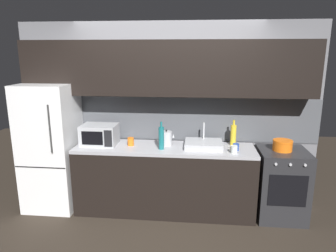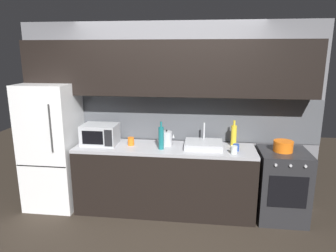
% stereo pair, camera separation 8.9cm
% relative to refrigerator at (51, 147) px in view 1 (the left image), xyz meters
% --- Properties ---
extents(ground_plane, '(10.00, 10.00, 0.00)m').
position_rel_refrigerator_xyz_m(ground_plane, '(1.55, -0.90, -0.85)').
color(ground_plane, '#2D261E').
extents(back_wall, '(4.08, 0.44, 2.50)m').
position_rel_refrigerator_xyz_m(back_wall, '(1.55, 0.30, 0.70)').
color(back_wall, slate).
rests_on(back_wall, ground).
extents(counter_run, '(2.34, 0.60, 0.90)m').
position_rel_refrigerator_xyz_m(counter_run, '(1.55, 0.00, -0.40)').
color(counter_run, black).
rests_on(counter_run, ground).
extents(refrigerator, '(0.68, 0.69, 1.70)m').
position_rel_refrigerator_xyz_m(refrigerator, '(0.00, 0.00, 0.00)').
color(refrigerator, white).
rests_on(refrigerator, ground).
extents(oven_range, '(0.60, 0.62, 0.90)m').
position_rel_refrigerator_xyz_m(oven_range, '(3.06, -0.00, -0.40)').
color(oven_range, '#232326').
rests_on(oven_range, ground).
extents(microwave, '(0.46, 0.35, 0.27)m').
position_rel_refrigerator_xyz_m(microwave, '(0.68, 0.02, 0.18)').
color(microwave, '#A8AAAF').
rests_on(microwave, counter_run).
extents(sink_basin, '(0.48, 0.38, 0.30)m').
position_rel_refrigerator_xyz_m(sink_basin, '(2.05, 0.03, 0.09)').
color(sink_basin, '#ADAFB5').
rests_on(sink_basin, counter_run).
extents(kettle, '(0.18, 0.14, 0.21)m').
position_rel_refrigerator_xyz_m(kettle, '(1.57, 0.07, 0.14)').
color(kettle, '#B7BABF').
rests_on(kettle, counter_run).
extents(wine_bottle_yellow, '(0.07, 0.07, 0.34)m').
position_rel_refrigerator_xyz_m(wine_bottle_yellow, '(2.44, 0.17, 0.19)').
color(wine_bottle_yellow, gold).
rests_on(wine_bottle_yellow, counter_run).
extents(wine_bottle_teal, '(0.07, 0.07, 0.36)m').
position_rel_refrigerator_xyz_m(wine_bottle_teal, '(1.52, -0.10, 0.20)').
color(wine_bottle_teal, '#19666B').
rests_on(wine_bottle_teal, counter_run).
extents(mug_blue, '(0.08, 0.08, 0.09)m').
position_rel_refrigerator_xyz_m(mug_blue, '(2.46, -0.05, 0.09)').
color(mug_blue, '#234299').
rests_on(mug_blue, counter_run).
extents(mug_clear, '(0.08, 0.08, 0.10)m').
position_rel_refrigerator_xyz_m(mug_clear, '(2.42, -0.17, 0.10)').
color(mug_clear, silver).
rests_on(mug_clear, counter_run).
extents(mug_orange, '(0.08, 0.08, 0.11)m').
position_rel_refrigerator_xyz_m(mug_orange, '(1.10, 0.02, 0.10)').
color(mug_orange, orange).
rests_on(mug_orange, counter_run).
extents(cooking_pot, '(0.24, 0.24, 0.13)m').
position_rel_refrigerator_xyz_m(cooking_pot, '(3.03, 0.00, 0.11)').
color(cooking_pot, orange).
rests_on(cooking_pot, oven_range).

